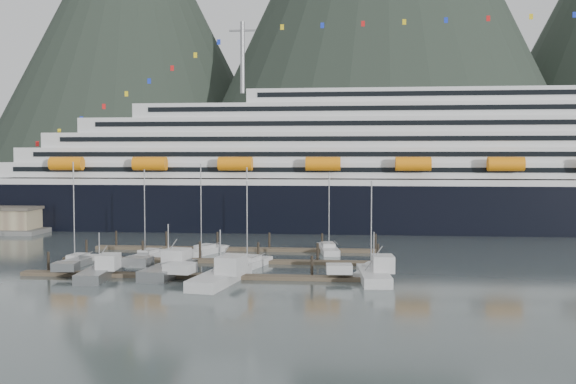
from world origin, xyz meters
name	(u,v)px	position (x,y,z in m)	size (l,w,h in m)	color
ground	(247,266)	(0.00, 0.00, 0.00)	(1600.00, 1600.00, 0.00)	#404B4C
mountains	(395,8)	(52.48, 588.54, 163.40)	(870.00, 440.00, 420.00)	black
cruise_ship	(421,174)	(30.03, 54.94, 12.04)	(210.00, 30.40, 50.30)	black
dock_near	(198,275)	(-4.93, -9.95, 0.31)	(48.18, 2.28, 3.20)	#493E2F
dock_mid	(218,260)	(-4.93, 3.05, 0.31)	(48.18, 2.28, 3.20)	#493E2F
dock_far	(234,249)	(-4.93, 16.05, 0.31)	(48.18, 2.28, 3.20)	#493E2F
sailboat_a	(78,262)	(-24.91, -1.67, 0.45)	(3.67, 9.79, 15.68)	#B7B7B7
sailboat_b	(148,256)	(-16.58, 5.44, 0.42)	(4.29, 10.02, 14.39)	#B7B7B7
sailboat_c	(250,264)	(0.55, -0.90, 0.44)	(5.47, 10.45, 14.93)	#B7B7B7
sailboat_e	(205,251)	(-8.97, 11.61, 0.43)	(6.14, 10.17, 15.23)	#B7B7B7
sailboat_g	(328,250)	(11.09, 15.63, 0.42)	(4.41, 11.09, 13.90)	#B7B7B7
sailboat_h	(373,272)	(18.00, -5.77, 0.43)	(5.34, 9.93, 13.23)	#B7B7B7
trawler_a	(99,271)	(-18.09, -11.05, 0.85)	(8.75, 12.10, 6.49)	gray
trawler_b	(168,268)	(-9.41, -8.74, 0.95)	(9.26, 12.14, 7.65)	gray
trawler_c	(219,275)	(-1.47, -13.17, 0.93)	(10.65, 14.92, 7.42)	#B7B7B7
trawler_d	(373,274)	(17.87, -9.80, 0.89)	(8.82, 11.89, 6.93)	#B7B7B7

